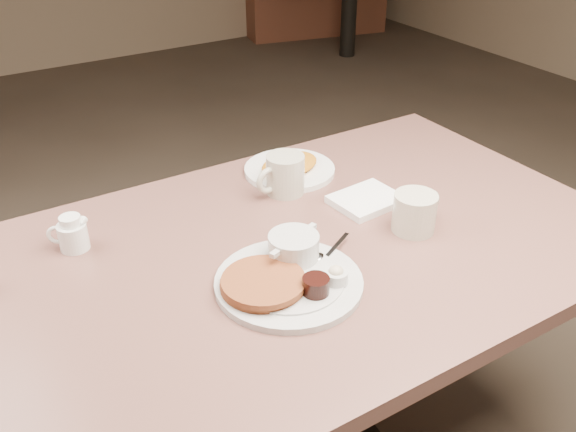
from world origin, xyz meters
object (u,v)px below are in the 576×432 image
coffee_mug_near (416,211)px  creamer_right (72,234)px  hash_plate (290,168)px  main_plate (287,274)px  diner_table (293,308)px  coffee_mug_far (284,175)px

coffee_mug_near → creamer_right: coffee_mug_near is taller
hash_plate → main_plate: bearing=-122.5°
diner_table → coffee_mug_far: bearing=62.9°
diner_table → main_plate: bearing=-127.6°
creamer_right → main_plate: bearing=-46.7°
main_plate → hash_plate: bearing=57.5°
coffee_mug_near → hash_plate: size_ratio=0.48×
main_plate → creamer_right: size_ratio=4.53×
main_plate → coffee_mug_far: size_ratio=2.77×
coffee_mug_near → coffee_mug_far: 0.34m
main_plate → hash_plate: (0.26, 0.41, -0.01)m
hash_plate → diner_table: bearing=-120.7°
coffee_mug_near → creamer_right: 0.76m
diner_table → main_plate: 0.23m
creamer_right → hash_plate: (0.59, 0.06, -0.02)m
creamer_right → hash_plate: bearing=5.9°
main_plate → creamer_right: (-0.33, 0.35, 0.01)m
creamer_right → coffee_mug_near: bearing=-25.8°
main_plate → creamer_right: creamer_right is taller
main_plate → coffee_mug_far: 0.38m
main_plate → creamer_right: 0.48m
diner_table → coffee_mug_near: coffee_mug_near is taller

